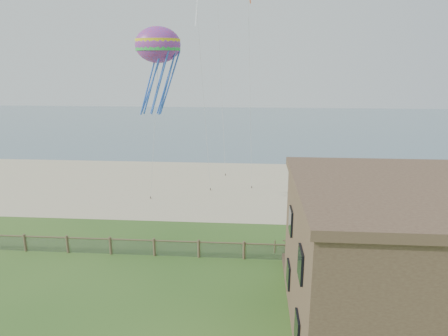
# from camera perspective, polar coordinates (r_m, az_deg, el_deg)

# --- Properties ---
(ground) EXTENTS (160.00, 160.00, 0.00)m
(ground) POSITION_cam_1_polar(r_m,az_deg,el_deg) (22.21, -5.83, -19.67)
(ground) COLOR #2C551D
(ground) RESTS_ON ground
(sand_beach) EXTENTS (72.00, 20.00, 0.02)m
(sand_beach) POSITION_cam_1_polar(r_m,az_deg,el_deg) (42.07, -0.64, -2.59)
(sand_beach) COLOR #C8B990
(sand_beach) RESTS_ON ground
(ocean) EXTENTS (160.00, 68.00, 0.02)m
(ocean) POSITION_cam_1_polar(r_m,az_deg,el_deg) (85.01, 1.93, 6.24)
(ocean) COLOR slate
(ocean) RESTS_ON ground
(chainlink_fence) EXTENTS (36.20, 0.20, 1.25)m
(chainlink_fence) POSITION_cam_1_polar(r_m,az_deg,el_deg) (27.05, -3.62, -11.57)
(chainlink_fence) COLOR #4F3C2C
(chainlink_fence) RESTS_ON ground
(motel_deck) EXTENTS (15.00, 2.00, 0.50)m
(motel_deck) POSITION_cam_1_polar(r_m,az_deg,el_deg) (27.75, 24.50, -12.94)
(motel_deck) COLOR #4F372D
(motel_deck) RESTS_ON ground
(picnic_table) EXTENTS (1.99, 1.58, 0.78)m
(picnic_table) POSITION_cam_1_polar(r_m,az_deg,el_deg) (24.62, 13.51, -15.23)
(picnic_table) COLOR #4F372D
(picnic_table) RESTS_ON ground
(octopus_kite) EXTENTS (4.04, 3.20, 7.43)m
(octopus_kite) POSITION_cam_1_polar(r_m,az_deg,el_deg) (33.35, -9.30, 13.71)
(octopus_kite) COLOR #FE2836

